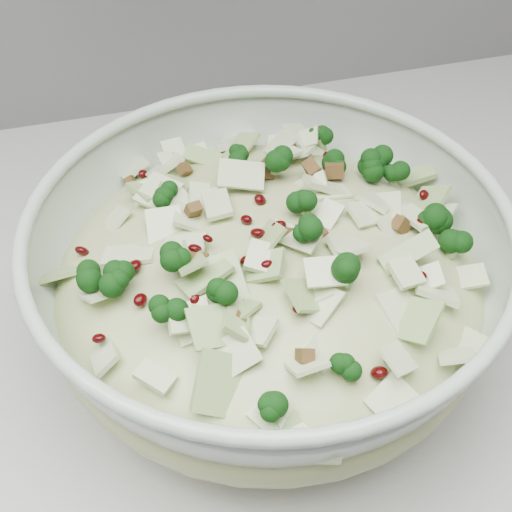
{
  "coord_description": "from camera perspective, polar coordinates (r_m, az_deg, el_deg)",
  "views": [
    {
      "loc": [
        -0.28,
        1.25,
        1.36
      ],
      "look_at": [
        -0.19,
        1.61,
        1.0
      ],
      "focal_mm": 50.0,
      "sensor_mm": 36.0,
      "label": 1
    }
  ],
  "objects": [
    {
      "name": "mixing_bowl",
      "position": [
        0.53,
        0.99,
        -2.27
      ],
      "size": [
        0.35,
        0.35,
        0.14
      ],
      "rotation": [
        0.0,
        0.0,
        -0.02
      ],
      "color": "#ACBDAD",
      "rests_on": "counter"
    },
    {
      "name": "counter",
      "position": [
        1.06,
        8.9,
        -15.95
      ],
      "size": [
        3.6,
        0.6,
        0.9
      ],
      "primitive_type": "cube",
      "color": "beige",
      "rests_on": "floor"
    },
    {
      "name": "salad",
      "position": [
        0.52,
        1.02,
        -0.57
      ],
      "size": [
        0.42,
        0.42,
        0.14
      ],
      "rotation": [
        0.0,
        0.0,
        -0.42
      ],
      "color": "tan",
      "rests_on": "mixing_bowl"
    }
  ]
}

